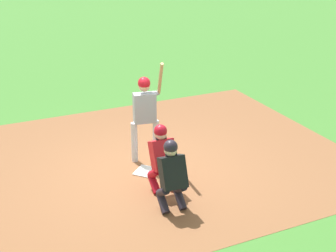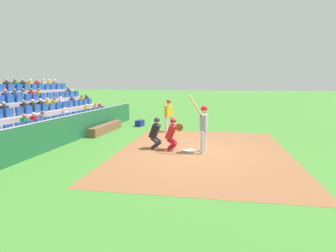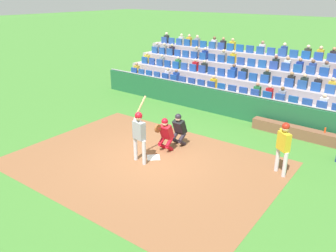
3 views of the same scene
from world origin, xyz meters
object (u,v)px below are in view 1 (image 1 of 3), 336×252
object	(u,v)px
home_plate_marker	(147,171)
home_plate_umpire	(172,173)
catcher_crouching	(162,154)
batter_at_plate	(145,110)

from	to	relation	value
home_plate_marker	home_plate_umpire	distance (m)	1.57
home_plate_umpire	catcher_crouching	bearing A→B (deg)	81.78
home_plate_marker	home_plate_umpire	world-z (taller)	home_plate_umpire
home_plate_marker	batter_at_plate	world-z (taller)	batter_at_plate
catcher_crouching	home_plate_umpire	xyz separation A→B (m)	(-0.10, -0.69, -0.02)
home_plate_umpire	home_plate_marker	bearing A→B (deg)	87.69
home_plate_marker	catcher_crouching	size ratio (longest dim) A/B	0.34
home_plate_marker	batter_at_plate	size ratio (longest dim) A/B	0.20
home_plate_marker	home_plate_umpire	xyz separation A→B (m)	(-0.06, -1.41, 0.69)
home_plate_marker	home_plate_umpire	bearing A→B (deg)	-92.31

